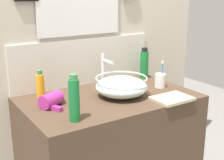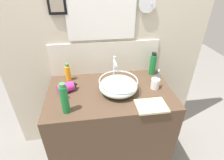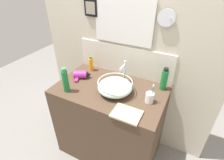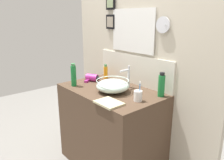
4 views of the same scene
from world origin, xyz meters
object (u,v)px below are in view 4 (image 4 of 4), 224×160
Objects in this scene: faucet at (128,75)px; lotion_bottle at (161,85)px; shampoo_bottle at (74,75)px; glass_bowl_sink at (113,86)px; toothbrush_cup at (138,96)px; hand_towel at (109,103)px; spray_bottle at (106,72)px; hair_drier at (93,78)px.

faucet is 1.02× the size of lotion_bottle.
shampoo_bottle reaches higher than lotion_bottle.
faucet is at bearing 43.32° from shampoo_bottle.
toothbrush_cup is at bearing 1.92° from glass_bowl_sink.
toothbrush_cup is (0.32, 0.01, -0.02)m from glass_bowl_sink.
glass_bowl_sink is at bearing -178.08° from toothbrush_cup.
shampoo_bottle is 1.06× the size of hand_towel.
toothbrush_cup is 0.25m from hand_towel.
toothbrush_cup is at bearing -30.34° from faucet.
lotion_bottle reaches higher than toothbrush_cup.
lotion_bottle is at bearing 76.81° from toothbrush_cup.
glass_bowl_sink is 0.32m from toothbrush_cup.
shampoo_bottle is (-0.40, -0.18, 0.05)m from glass_bowl_sink.
faucet is 0.38m from lotion_bottle.
lotion_bottle is at bearing 70.60° from hand_towel.
hand_towel is (-0.11, -0.23, -0.04)m from toothbrush_cup.
faucet is 0.38m from toothbrush_cup.
toothbrush_cup is at bearing -17.95° from spray_bottle.
hair_drier is at bearing -88.84° from spray_bottle.
toothbrush_cup reaches higher than spray_bottle.
faucet reaches higher than hair_drier.
shampoo_bottle is 1.43× the size of spray_bottle.
shampoo_bottle is at bearing -88.47° from spray_bottle.
hair_drier is 0.26m from shampoo_bottle.
glass_bowl_sink is at bearing 24.43° from shampoo_bottle.
faucet is at bearing -7.03° from spray_bottle.
glass_bowl_sink is 1.39× the size of faucet.
faucet reaches higher than glass_bowl_sink.
hand_towel is (0.21, -0.41, -0.12)m from faucet.
lotion_bottle is at bearing 8.26° from faucet.
shampoo_bottle reaches higher than spray_bottle.
hair_drier is 0.19m from spray_bottle.
toothbrush_cup is 0.80× the size of lotion_bottle.
faucet is 1.28× the size of toothbrush_cup.
shampoo_bottle is 0.43m from spray_bottle.
lotion_bottle is at bearing 13.32° from hair_drier.
spray_bottle is at bearing -179.77° from lotion_bottle.
spray_bottle is (-0.41, 0.05, -0.05)m from faucet.
lotion_bottle is (0.78, 0.18, 0.07)m from hair_drier.
toothbrush_cup is 0.74m from shampoo_bottle.
glass_bowl_sink reaches higher than hair_drier.
shampoo_bottle is 0.62m from hand_towel.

